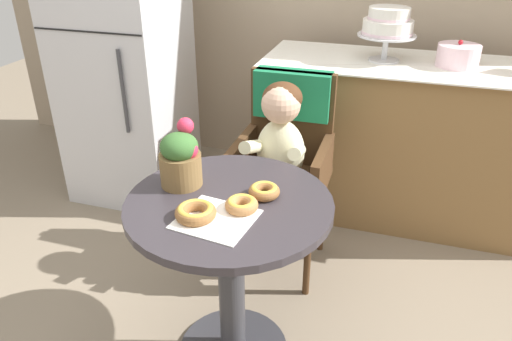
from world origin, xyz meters
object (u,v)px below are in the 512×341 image
at_px(round_layer_cake, 458,55).
at_px(refrigerator, 123,58).
at_px(flower_vase, 180,157).
at_px(tiered_cake_stand, 388,25).
at_px(donut_side, 264,191).
at_px(donut_mid, 242,204).
at_px(wicker_chair, 287,142).
at_px(donut_front, 196,212).
at_px(seated_child, 278,148).
at_px(cafe_table, 231,251).

distance_m(round_layer_cake, refrigerator, 1.82).
relative_size(flower_vase, tiered_cake_stand, 0.80).
height_order(donut_side, tiered_cake_stand, tiered_cake_stand).
height_order(donut_mid, refrigerator, refrigerator).
height_order(wicker_chair, donut_front, wicker_chair).
bearing_deg(donut_mid, round_layer_cake, 62.63).
bearing_deg(seated_child, refrigerator, 152.97).
relative_size(round_layer_cake, refrigerator, 0.12).
bearing_deg(refrigerator, donut_mid, -45.80).
relative_size(donut_front, flower_vase, 0.56).
bearing_deg(donut_side, donut_front, -130.80).
distance_m(tiered_cake_stand, round_layer_cake, 0.38).
distance_m(seated_child, flower_vase, 0.56).
height_order(cafe_table, refrigerator, refrigerator).
height_order(seated_child, donut_mid, seated_child).
xyz_separation_m(cafe_table, flower_vase, (-0.20, 0.06, 0.32)).
xyz_separation_m(wicker_chair, donut_side, (0.08, -0.64, 0.10)).
relative_size(seated_child, flower_vase, 3.03).
bearing_deg(round_layer_cake, wicker_chair, -140.45).
xyz_separation_m(wicker_chair, refrigerator, (-1.08, 0.39, 0.21)).
bearing_deg(refrigerator, flower_vase, -50.78).
relative_size(seated_child, refrigerator, 0.43).
bearing_deg(round_layer_cake, refrigerator, -173.43).
height_order(donut_front, tiered_cake_stand, tiered_cake_stand).
height_order(donut_mid, flower_vase, flower_vase).
distance_m(wicker_chair, donut_mid, 0.75).
distance_m(donut_front, refrigerator, 1.58).
xyz_separation_m(donut_side, round_layer_cake, (0.65, 1.24, 0.21)).
distance_m(wicker_chair, tiered_cake_stand, 0.83).
relative_size(cafe_table, donut_front, 5.35).
height_order(cafe_table, donut_front, donut_front).
distance_m(seated_child, tiered_cake_stand, 0.93).
bearing_deg(refrigerator, wicker_chair, -20.10).
xyz_separation_m(cafe_table, round_layer_cake, (0.76, 1.31, 0.45)).
bearing_deg(tiered_cake_stand, cafe_table, -106.99).
bearing_deg(round_layer_cake, donut_side, -117.73).
height_order(wicker_chair, flower_vase, flower_vase).
bearing_deg(cafe_table, donut_side, 32.19).
bearing_deg(flower_vase, cafe_table, -16.83).
bearing_deg(donut_front, round_layer_cake, 60.22).
distance_m(cafe_table, donut_side, 0.26).
height_order(donut_side, refrigerator, refrigerator).
xyz_separation_m(wicker_chair, tiered_cake_stand, (0.37, 0.59, 0.44)).
relative_size(cafe_table, wicker_chair, 0.75).
distance_m(seated_child, donut_front, 0.69).
relative_size(cafe_table, round_layer_cake, 3.42).
relative_size(tiered_cake_stand, refrigerator, 0.18).
bearing_deg(tiered_cake_stand, flower_vase, -115.82).
xyz_separation_m(donut_front, round_layer_cake, (0.82, 1.44, 0.21)).
bearing_deg(donut_mid, seated_child, 93.06).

